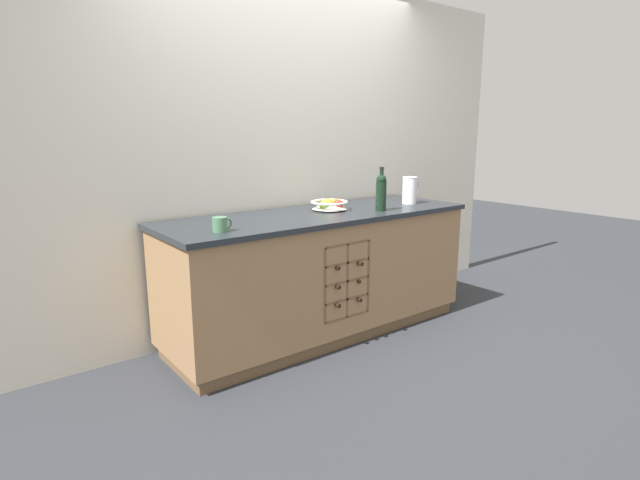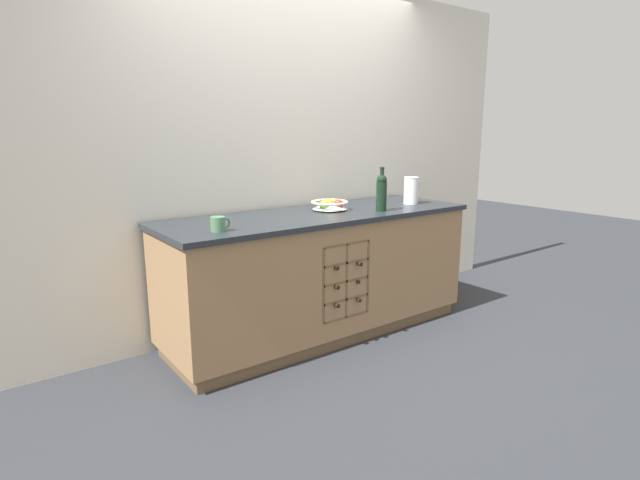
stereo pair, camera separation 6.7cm
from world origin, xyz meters
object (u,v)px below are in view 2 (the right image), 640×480
at_px(standing_wine_bottle, 382,191).
at_px(ceramic_mug, 218,224).
at_px(fruit_bowl, 330,204).
at_px(white_pitcher, 411,190).

bearing_deg(standing_wine_bottle, ceramic_mug, 179.49).
relative_size(fruit_bowl, white_pitcher, 1.28).
bearing_deg(standing_wine_bottle, fruit_bowl, 138.40).
distance_m(ceramic_mug, standing_wine_bottle, 1.26).
relative_size(ceramic_mug, standing_wine_bottle, 0.39).
relative_size(white_pitcher, standing_wine_bottle, 0.67).
height_order(fruit_bowl, standing_wine_bottle, standing_wine_bottle).
bearing_deg(ceramic_mug, white_pitcher, 3.61).
bearing_deg(standing_wine_bottle, white_pitcher, 15.26).
relative_size(white_pitcher, ceramic_mug, 1.75).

